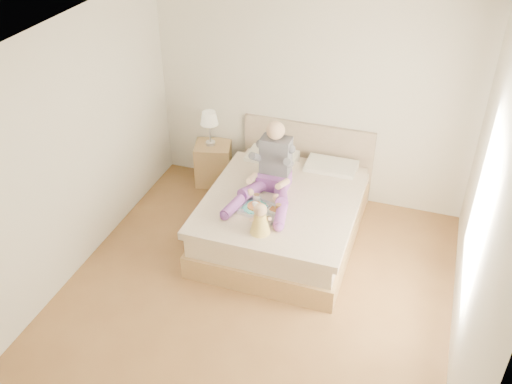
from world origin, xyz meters
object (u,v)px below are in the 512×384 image
(bed, at_px, (285,212))
(nightstand, at_px, (214,163))
(tray, at_px, (262,209))
(baby, at_px, (260,220))
(adult, at_px, (271,173))

(bed, bearing_deg, nightstand, 147.43)
(bed, height_order, nightstand, bed)
(bed, relative_size, tray, 4.36)
(tray, distance_m, baby, 0.39)
(nightstand, xyz_separation_m, adult, (1.08, -0.87, 0.57))
(bed, bearing_deg, baby, -92.90)
(adult, relative_size, baby, 2.84)
(nightstand, xyz_separation_m, tray, (1.11, -1.26, 0.35))
(adult, height_order, baby, adult)
(baby, bearing_deg, adult, 74.83)
(bed, relative_size, adult, 2.16)
(tray, xyz_separation_m, baby, (0.10, -0.35, 0.12))
(bed, height_order, baby, bed)
(nightstand, height_order, tray, tray)
(tray, relative_size, baby, 1.41)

